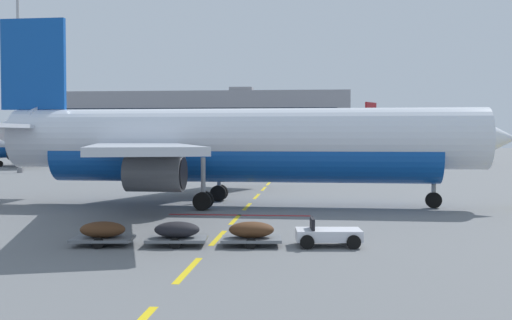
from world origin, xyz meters
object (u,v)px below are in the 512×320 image
(airliner_mid_left, at_px, (398,144))
(baggage_train, at_px, (215,233))
(airliner_foreground, at_px, (233,144))
(apron_light_mast_near, at_px, (18,40))

(airliner_mid_left, distance_m, baggage_train, 86.16)
(airliner_mid_left, bearing_deg, airliner_foreground, -105.95)
(airliner_foreground, xyz_separation_m, airliner_mid_left, (19.85, 69.48, -0.75))
(airliner_foreground, height_order, apron_light_mast_near, apron_light_mast_near)
(airliner_foreground, bearing_deg, apron_light_mast_near, 132.61)
(baggage_train, bearing_deg, airliner_foreground, 94.38)
(airliner_foreground, distance_m, baggage_train, 15.01)
(airliner_mid_left, xyz_separation_m, apron_light_mast_near, (-50.53, -36.13, 12.98))
(airliner_foreground, distance_m, airliner_mid_left, 72.26)
(airliner_mid_left, bearing_deg, apron_light_mast_near, -144.44)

